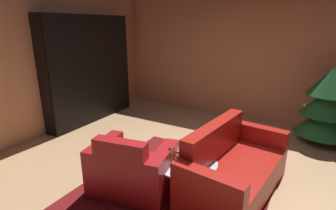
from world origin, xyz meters
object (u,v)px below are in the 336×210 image
object	(u,v)px
book_stack_on_table	(185,156)
bottle_on_table	(170,158)
couch_red	(232,170)
decorated_tree	(327,105)
armchair_red	(132,170)
coffee_table	(186,164)
bookshelf_unit	(94,70)

from	to	relation	value
book_stack_on_table	bottle_on_table	xyz separation A→B (m)	(-0.09, -0.21, 0.05)
bottle_on_table	couch_red	bearing A→B (deg)	36.17
book_stack_on_table	decorated_tree	distance (m)	2.91
decorated_tree	book_stack_on_table	bearing A→B (deg)	-121.69
armchair_red	book_stack_on_table	world-z (taller)	armchair_red
armchair_red	couch_red	xyz separation A→B (m)	(1.08, 0.63, 0.00)
bottle_on_table	decorated_tree	distance (m)	3.14
coffee_table	decorated_tree	size ratio (longest dim) A/B	0.58
decorated_tree	coffee_table	bearing A→B (deg)	-120.62
bookshelf_unit	bottle_on_table	xyz separation A→B (m)	(2.79, -1.63, -0.59)
bottle_on_table	decorated_tree	world-z (taller)	decorated_tree
bottle_on_table	coffee_table	bearing A→B (deg)	52.36
armchair_red	coffee_table	distance (m)	0.68
couch_red	coffee_table	bearing A→B (deg)	-149.70
bookshelf_unit	decorated_tree	bearing A→B (deg)	13.41
bottle_on_table	bookshelf_unit	bearing A→B (deg)	149.65
bookshelf_unit	book_stack_on_table	xyz separation A→B (m)	(2.89, -1.42, -0.63)
armchair_red	bottle_on_table	xyz separation A→B (m)	(0.45, 0.17, 0.21)
book_stack_on_table	bottle_on_table	bearing A→B (deg)	-113.74
bookshelf_unit	coffee_table	xyz separation A→B (m)	(2.92, -1.46, -0.71)
armchair_red	couch_red	world-z (taller)	couch_red
couch_red	bottle_on_table	bearing A→B (deg)	-143.83
couch_red	armchair_red	bearing A→B (deg)	-149.72
bookshelf_unit	armchair_red	xyz separation A→B (m)	(2.34, -1.80, -0.80)
armchair_red	book_stack_on_table	distance (m)	0.68
bookshelf_unit	coffee_table	size ratio (longest dim) A/B	2.83
bookshelf_unit	bottle_on_table	distance (m)	3.29
decorated_tree	bookshelf_unit	bearing A→B (deg)	-166.59
couch_red	book_stack_on_table	world-z (taller)	couch_red
armchair_red	decorated_tree	size ratio (longest dim) A/B	0.80
couch_red	book_stack_on_table	distance (m)	0.62
armchair_red	decorated_tree	distance (m)	3.55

